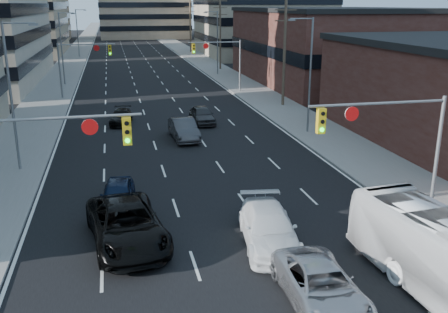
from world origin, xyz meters
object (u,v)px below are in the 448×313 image
sedan_blue (118,194)px  white_van (269,228)px  silver_suv (321,286)px  black_pickup (127,225)px

sedan_blue → white_van: bearing=-36.7°
white_van → sedan_blue: (-6.24, 5.62, -0.09)m
white_van → silver_suv: white_van is taller
silver_suv → sedan_blue: silver_suv is taller
black_pickup → sedan_blue: black_pickup is taller
black_pickup → silver_suv: bearing=-51.7°
silver_suv → black_pickup: bearing=137.3°
white_van → silver_suv: (0.40, -4.69, -0.08)m
silver_suv → sedan_blue: 12.26m
black_pickup → white_van: (5.93, -1.39, -0.10)m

